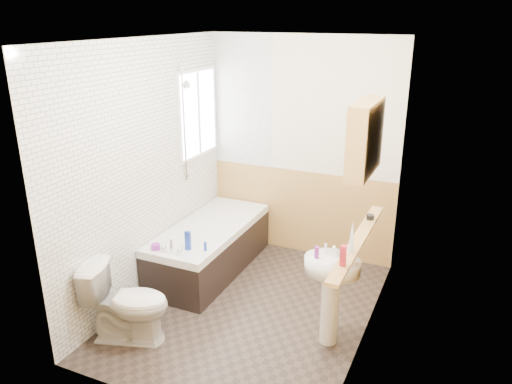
% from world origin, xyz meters
% --- Properties ---
extents(floor, '(2.80, 2.80, 0.00)m').
position_xyz_m(floor, '(0.00, 0.00, 0.00)').
color(floor, '#2C241F').
rests_on(floor, ground).
extents(ceiling, '(2.80, 2.80, 0.00)m').
position_xyz_m(ceiling, '(0.00, 0.00, 2.50)').
color(ceiling, white).
rests_on(ceiling, ground).
extents(wall_back, '(2.20, 0.02, 2.50)m').
position_xyz_m(wall_back, '(0.00, 1.41, 1.25)').
color(wall_back, '#EFE0C6').
rests_on(wall_back, ground).
extents(wall_front, '(2.20, 0.02, 2.50)m').
position_xyz_m(wall_front, '(0.00, -1.41, 1.25)').
color(wall_front, '#EFE0C6').
rests_on(wall_front, ground).
extents(wall_left, '(0.02, 2.80, 2.50)m').
position_xyz_m(wall_left, '(-1.11, 0.00, 1.25)').
color(wall_left, '#EFE0C6').
rests_on(wall_left, ground).
extents(wall_right, '(0.02, 2.80, 2.50)m').
position_xyz_m(wall_right, '(1.11, 0.00, 1.25)').
color(wall_right, '#EFE0C6').
rests_on(wall_right, ground).
extents(wainscot_right, '(0.01, 2.80, 1.00)m').
position_xyz_m(wainscot_right, '(1.09, 0.00, 0.50)').
color(wainscot_right, tan).
rests_on(wainscot_right, wall_right).
extents(wainscot_front, '(2.20, 0.01, 1.00)m').
position_xyz_m(wainscot_front, '(0.00, -1.39, 0.50)').
color(wainscot_front, tan).
rests_on(wainscot_front, wall_front).
extents(wainscot_back, '(2.20, 0.01, 1.00)m').
position_xyz_m(wainscot_back, '(0.00, 1.39, 0.50)').
color(wainscot_back, tan).
rests_on(wainscot_back, wall_back).
extents(tile_cladding_left, '(0.01, 2.80, 2.50)m').
position_xyz_m(tile_cladding_left, '(-1.09, 0.00, 1.25)').
color(tile_cladding_left, white).
rests_on(tile_cladding_left, wall_left).
extents(tile_return_back, '(0.75, 0.01, 1.50)m').
position_xyz_m(tile_return_back, '(-0.73, 1.39, 1.75)').
color(tile_return_back, white).
rests_on(tile_return_back, wall_back).
extents(window, '(0.03, 0.79, 0.99)m').
position_xyz_m(window, '(-1.06, 0.95, 1.65)').
color(window, white).
rests_on(window, wall_left).
extents(bathtub, '(0.70, 1.66, 0.67)m').
position_xyz_m(bathtub, '(-0.73, 0.53, 0.28)').
color(bathtub, black).
rests_on(bathtub, floor).
extents(shower_riser, '(0.11, 0.08, 1.23)m').
position_xyz_m(shower_riser, '(-1.04, 0.63, 1.70)').
color(shower_riser, silver).
rests_on(shower_riser, wall_left).
extents(toilet, '(0.81, 0.60, 0.71)m').
position_xyz_m(toilet, '(-0.76, -0.85, 0.35)').
color(toilet, white).
rests_on(toilet, floor).
extents(sink, '(0.47, 0.38, 0.91)m').
position_xyz_m(sink, '(0.84, -0.19, 0.57)').
color(sink, white).
rests_on(sink, floor).
extents(pine_shelf, '(0.10, 1.52, 0.03)m').
position_xyz_m(pine_shelf, '(1.04, -0.20, 1.01)').
color(pine_shelf, tan).
rests_on(pine_shelf, wall_right).
extents(medicine_cabinet, '(0.16, 0.62, 0.56)m').
position_xyz_m(medicine_cabinet, '(1.01, -0.11, 1.82)').
color(medicine_cabinet, tan).
rests_on(medicine_cabinet, wall_right).
extents(foam_can, '(0.06, 0.06, 0.15)m').
position_xyz_m(foam_can, '(1.04, -0.68, 1.10)').
color(foam_can, maroon).
rests_on(foam_can, pine_shelf).
extents(green_bottle, '(0.05, 0.05, 0.25)m').
position_xyz_m(green_bottle, '(1.04, -0.44, 1.15)').
color(green_bottle, silver).
rests_on(green_bottle, pine_shelf).
extents(black_jar, '(0.08, 0.08, 0.04)m').
position_xyz_m(black_jar, '(1.04, 0.23, 1.05)').
color(black_jar, black).
rests_on(black_jar, pine_shelf).
extents(soap_bottle, '(0.13, 0.19, 0.08)m').
position_xyz_m(soap_bottle, '(0.96, -0.22, 0.84)').
color(soap_bottle, maroon).
rests_on(soap_bottle, sink).
extents(clear_bottle, '(0.04, 0.04, 0.10)m').
position_xyz_m(clear_bottle, '(0.72, -0.23, 0.86)').
color(clear_bottle, purple).
rests_on(clear_bottle, sink).
extents(blue_gel, '(0.06, 0.04, 0.19)m').
position_xyz_m(blue_gel, '(-0.63, -0.06, 0.63)').
color(blue_gel, '#19339E').
rests_on(blue_gel, bathtub).
extents(cream_jar, '(0.10, 0.10, 0.05)m').
position_xyz_m(cream_jar, '(-0.92, -0.19, 0.56)').
color(cream_jar, purple).
rests_on(cream_jar, bathtub).
extents(orange_bottle, '(0.04, 0.04, 0.09)m').
position_xyz_m(orange_bottle, '(-0.47, -0.01, 0.58)').
color(orange_bottle, '#19339E').
rests_on(orange_bottle, bathtub).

